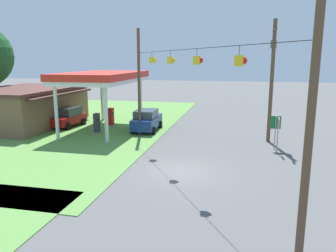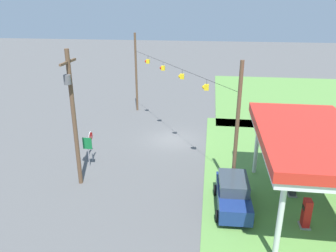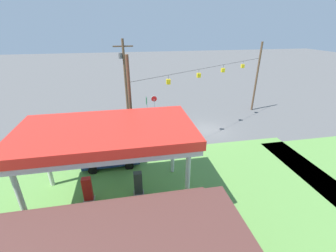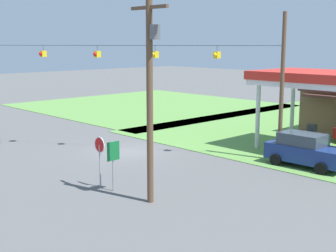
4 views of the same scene
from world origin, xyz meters
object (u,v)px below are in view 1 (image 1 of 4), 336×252
car_at_pumps_rear (67,117)px  route_sign (276,126)px  gas_station_store (26,106)px  utility_pole_main (272,75)px  fuel_pump_near (97,124)px  fuel_pump_far (111,117)px  car_at_pumps_front (147,120)px  stop_sign_roadside (278,127)px  gas_station_canopy (103,78)px

car_at_pumps_rear → route_sign: (-4.10, -18.34, 0.78)m
gas_station_store → utility_pole_main: utility_pole_main is taller
fuel_pump_near → route_sign: size_ratio=0.73×
fuel_pump_far → car_at_pumps_front: (-1.36, -3.91, 0.15)m
fuel_pump_near → car_at_pumps_front: bearing=-64.6°
stop_sign_roadside → utility_pole_main: utility_pole_main is taller
gas_station_store → fuel_pump_near: bearing=-103.6°
gas_station_store → route_sign: size_ratio=4.82×
gas_station_canopy → car_at_pumps_rear: size_ratio=2.43×
fuel_pump_near → fuel_pump_far: size_ratio=1.00×
gas_station_store → car_at_pumps_front: size_ratio=2.57×
car_at_pumps_front → stop_sign_roadside: size_ratio=1.80×
stop_sign_roadside → route_sign: size_ratio=1.04×
fuel_pump_near → fuel_pump_far: 3.22m
fuel_pump_far → car_at_pumps_rear: (-1.20, 3.91, 0.10)m
gas_station_store → route_sign: 23.07m
fuel_pump_near → route_sign: route_sign is taller
car_at_pumps_rear → route_sign: route_sign is taller
fuel_pump_far → route_sign: bearing=-110.1°
car_at_pumps_front → route_sign: 11.25m
gas_station_store → car_at_pumps_front: gas_station_store is taller
gas_station_store → car_at_pumps_rear: bearing=-89.7°
fuel_pump_near → gas_station_store: bearing=76.4°
gas_station_store → utility_pole_main: bearing=-94.3°
car_at_pumps_front → fuel_pump_far: bearing=69.0°
gas_station_canopy → route_sign: (-3.68, -14.43, -2.94)m
fuel_pump_near → car_at_pumps_rear: 4.40m
fuel_pump_far → car_at_pumps_front: 4.15m
route_sign → gas_station_store: bearing=79.8°
gas_station_canopy → fuel_pump_near: bearing=-179.9°
gas_station_store → utility_pole_main: 22.77m
fuel_pump_near → car_at_pumps_rear: car_at_pumps_rear is taller
gas_station_canopy → fuel_pump_far: 4.14m
route_sign → utility_pole_main: size_ratio=0.26×
stop_sign_roadside → fuel_pump_far: bearing=-113.3°
utility_pole_main → gas_station_store: bearing=85.7°
car_at_pumps_rear → utility_pole_main: utility_pole_main is taller
car_at_pumps_front → stop_sign_roadside: (-4.90, -10.59, 0.83)m
fuel_pump_near → stop_sign_roadside: stop_sign_roadside is taller
gas_station_canopy → fuel_pump_near: (-1.61, -0.00, -3.82)m
fuel_pump_near → route_sign: bearing=-98.2°
car_at_pumps_rear → fuel_pump_near: bearing=68.2°
gas_station_canopy → stop_sign_roadside: (-4.65, -14.51, -2.83)m
gas_station_store → route_sign: (-4.07, -22.71, -0.09)m
gas_station_canopy → car_at_pumps_rear: 5.40m
gas_station_store → fuel_pump_near: size_ratio=6.64×
fuel_pump_far → car_at_pumps_front: size_ratio=0.39×
stop_sign_roadside → utility_pole_main: 4.74m
fuel_pump_near → fuel_pump_far: bearing=0.0°
utility_pole_main → gas_station_canopy: bearing=84.8°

